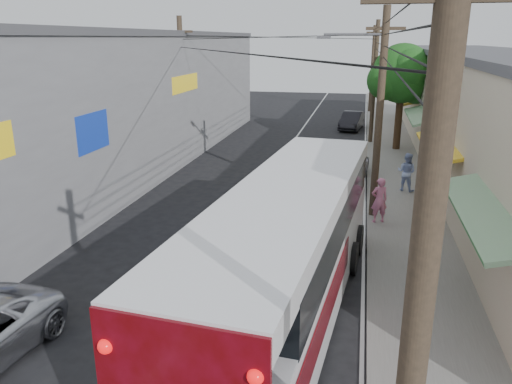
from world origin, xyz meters
TOP-DOWN VIEW (x-y plane):
  - sidewalk at (6.50, 20.00)m, footprint 3.00×80.00m
  - building_right at (10.99, 22.00)m, footprint 7.09×40.00m
  - building_left at (-8.50, 18.00)m, footprint 7.20×36.00m
  - utility_poles at (3.13, 20.33)m, footprint 11.80×45.28m
  - street_tree at (6.87, 26.02)m, footprint 4.40×4.00m
  - coach_bus at (3.01, 4.95)m, footprint 3.71×12.41m
  - parked_suv at (3.80, 18.00)m, footprint 2.69×5.83m
  - parked_car_mid at (3.80, 20.63)m, footprint 1.75×3.88m
  - parked_car_far at (3.80, 33.20)m, footprint 2.00×4.31m
  - pedestrian_near at (5.40, 12.18)m, footprint 0.74×0.61m
  - pedestrian_far at (6.72, 16.68)m, footprint 1.06×0.97m

SIDE VIEW (x-z plane):
  - sidewalk at x=6.50m, z-range 0.00..0.12m
  - parked_car_mid at x=3.80m, z-range 0.00..1.29m
  - parked_car_far at x=3.80m, z-range 0.00..1.37m
  - parked_suv at x=3.80m, z-range 0.00..1.65m
  - pedestrian_near at x=5.40m, z-range 0.12..1.87m
  - pedestrian_far at x=6.72m, z-range 0.12..1.89m
  - coach_bus at x=3.01m, z-range 0.06..3.59m
  - building_right at x=10.99m, z-range 0.03..6.28m
  - building_left at x=-8.50m, z-range 0.03..7.28m
  - utility_poles at x=3.13m, z-range 0.13..8.13m
  - street_tree at x=6.87m, z-range 1.37..7.97m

